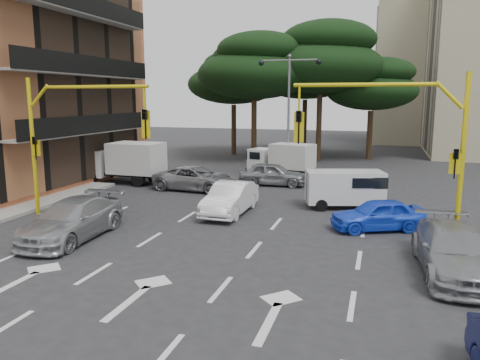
# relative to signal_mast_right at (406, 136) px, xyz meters

# --- Properties ---
(ground) EXTENTS (120.00, 120.00, 0.00)m
(ground) POSITION_rel_signal_mast_right_xyz_m (-6.80, -1.99, -3.88)
(ground) COLOR #28282B
(ground) RESTS_ON ground
(median_strip) EXTENTS (1.40, 6.00, 0.15)m
(median_strip) POSITION_rel_signal_mast_right_xyz_m (-6.80, 14.01, -3.81)
(median_strip) COLOR gray
(median_strip) RESTS_ON ground
(apartment_beige_far) EXTENTS (16.20, 12.15, 16.70)m
(apartment_beige_far) POSITION_rel_signal_mast_right_xyz_m (6.15, 42.01, 4.47)
(apartment_beige_far) COLOR tan
(apartment_beige_far) RESTS_ON ground
(pine_left_near) EXTENTS (9.15, 9.15, 10.23)m
(pine_left_near) POSITION_rel_signal_mast_right_xyz_m (-10.75, 19.96, 3.72)
(pine_left_near) COLOR #382616
(pine_left_near) RESTS_ON ground
(pine_center) EXTENTS (9.98, 9.98, 11.16)m
(pine_center) POSITION_rel_signal_mast_right_xyz_m (-5.75, 21.96, 4.41)
(pine_center) COLOR #382616
(pine_center) RESTS_ON ground
(pine_left_far) EXTENTS (8.32, 8.32, 9.30)m
(pine_left_far) POSITION_rel_signal_mast_right_xyz_m (-13.75, 23.96, 3.03)
(pine_left_far) COLOR #382616
(pine_left_far) RESTS_ON ground
(pine_right) EXTENTS (7.49, 7.49, 8.37)m
(pine_right) POSITION_rel_signal_mast_right_xyz_m (-1.75, 23.96, 2.33)
(pine_right) COLOR #382616
(pine_right) RESTS_ON ground
(pine_back) EXTENTS (9.15, 9.15, 10.23)m
(pine_back) POSITION_rel_signal_mast_right_xyz_m (-7.75, 26.96, 3.72)
(pine_back) COLOR #382616
(pine_back) RESTS_ON ground
(signal_mast_right) EXTENTS (5.79, 0.37, 6.00)m
(signal_mast_right) POSITION_rel_signal_mast_right_xyz_m (0.00, 0.00, 0.00)
(signal_mast_right) COLOR yellow
(signal_mast_right) RESTS_ON ground
(signal_mast_left) EXTENTS (5.79, 0.37, 6.00)m
(signal_mast_left) POSITION_rel_signal_mast_right_xyz_m (-13.61, 0.00, 0.00)
(signal_mast_left) COLOR yellow
(signal_mast_left) RESTS_ON ground
(street_lamp_center) EXTENTS (4.16, 0.36, 7.77)m
(street_lamp_center) POSITION_rel_signal_mast_right_xyz_m (-6.80, 14.01, 1.54)
(street_lamp_center) COLOR slate
(street_lamp_center) RESTS_ON median_strip
(car_white_hatch) EXTENTS (1.56, 4.28, 1.40)m
(car_white_hatch) POSITION_rel_signal_mast_right_xyz_m (-7.18, 2.61, -3.18)
(car_white_hatch) COLOR white
(car_white_hatch) RESTS_ON ground
(car_blue_compact) EXTENTS (3.93, 2.84, 1.24)m
(car_blue_compact) POSITION_rel_signal_mast_right_xyz_m (-0.80, 1.81, -3.26)
(car_blue_compact) COLOR blue
(car_blue_compact) RESTS_ON ground
(car_silver_wagon) EXTENTS (2.22, 5.04, 1.44)m
(car_silver_wagon) POSITION_rel_signal_mast_right_xyz_m (-11.60, -2.65, -3.16)
(car_silver_wagon) COLOR #9DA0A5
(car_silver_wagon) RESTS_ON ground
(car_silver_cross_a) EXTENTS (4.93, 2.56, 1.33)m
(car_silver_cross_a) POSITION_rel_signal_mast_right_xyz_m (-10.71, 7.20, -3.22)
(car_silver_cross_a) COLOR gray
(car_silver_cross_a) RESTS_ON ground
(car_silver_cross_b) EXTENTS (4.05, 1.74, 1.36)m
(car_silver_cross_b) POSITION_rel_signal_mast_right_xyz_m (-6.88, 9.92, -3.20)
(car_silver_cross_b) COLOR gray
(car_silver_cross_b) RESTS_ON ground
(car_silver_parked) EXTENTS (2.33, 5.03, 1.42)m
(car_silver_parked) POSITION_rel_signal_mast_right_xyz_m (1.42, -2.39, -3.17)
(car_silver_parked) COLOR gray
(car_silver_parked) RESTS_ON ground
(van_white) EXTENTS (3.89, 2.57, 1.79)m
(van_white) POSITION_rel_signal_mast_right_xyz_m (-2.37, 5.32, -2.99)
(van_white) COLOR silver
(van_white) RESTS_ON ground
(box_truck_a) EXTENTS (5.12, 2.29, 2.49)m
(box_truck_a) POSITION_rel_signal_mast_right_xyz_m (-15.80, 8.09, -2.64)
(box_truck_a) COLOR white
(box_truck_a) RESTS_ON ground
(box_truck_b) EXTENTS (4.72, 2.90, 2.16)m
(box_truck_b) POSITION_rel_signal_mast_right_xyz_m (-7.13, 13.51, -2.80)
(box_truck_b) COLOR silver
(box_truck_b) RESTS_ON ground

